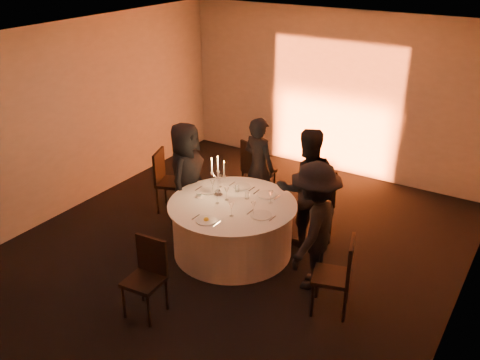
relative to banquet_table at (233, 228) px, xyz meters
The scene contains 33 objects.
floor 0.38m from the banquet_table, ahead, with size 7.00×7.00×0.00m, color black.
ceiling 2.62m from the banquet_table, ahead, with size 7.00×7.00×0.00m, color silver.
wall_back 3.67m from the banquet_table, 90.00° to the left, with size 7.00×7.00×0.00m, color beige.
wall_front 3.67m from the banquet_table, 90.00° to the right, with size 7.00×7.00×0.00m, color beige.
wall_left 3.20m from the banquet_table, behind, with size 7.00×7.00×0.00m, color beige.
wall_right 3.20m from the banquet_table, ahead, with size 7.00×7.00×0.00m, color beige.
uplighter_fixture 3.22m from the banquet_table, 90.00° to the left, with size 0.25×0.12×0.10m, color black.
banquet_table is the anchor object (origin of this frame).
chair_left 1.70m from the banquet_table, 161.93° to the left, with size 0.57×0.57×1.02m.
chair_back_left 1.77m from the banquet_table, 110.07° to the left, with size 0.57×0.57×1.03m.
chair_back_right 1.40m from the banquet_table, 54.94° to the left, with size 0.64×0.64×1.06m.
chair_right 1.86m from the banquet_table, 14.59° to the right, with size 0.54×0.54×1.00m.
chair_front 1.65m from the banquet_table, 94.85° to the right, with size 0.45×0.45×0.96m.
guest_left 1.14m from the banquet_table, 164.59° to the left, with size 0.82×0.53×1.68m, color black.
guest_back_left 1.32m from the banquet_table, 103.00° to the left, with size 0.59×0.39×1.63m, color black.
guest_back_right 1.19m from the banquet_table, 46.95° to the left, with size 0.86×0.67×1.77m, color black.
guest_right 1.38m from the banquet_table, ahead, with size 1.10×0.63×1.71m, color black.
plate_left 0.65m from the banquet_table, 165.19° to the left, with size 0.36×0.24×0.01m.
plate_back_left 0.67m from the banquet_table, 108.00° to the left, with size 0.36×0.26×0.01m.
plate_back_right 0.68m from the banquet_table, 59.96° to the left, with size 0.36×0.28×0.01m.
plate_right 0.65m from the banquet_table, 10.09° to the right, with size 0.36×0.29×0.01m.
plate_front 0.72m from the banquet_table, 92.30° to the right, with size 0.36×0.28×0.08m.
coffee_cup 0.66m from the banquet_table, behind, with size 0.11×0.11×0.07m.
candelabra 0.68m from the banquet_table, 161.05° to the left, with size 0.26×0.12×0.62m.
wine_glass_a 0.68m from the banquet_table, 17.66° to the right, with size 0.07×0.07×0.19m.
wine_glass_b 0.64m from the banquet_table, 59.21° to the right, with size 0.07×0.07×0.19m.
wine_glass_c 0.69m from the banquet_table, 161.82° to the left, with size 0.07×0.07×0.19m.
wine_glass_d 0.77m from the banquet_table, 141.52° to the left, with size 0.07×0.07×0.19m.
wine_glass_e 0.54m from the banquet_table, 158.65° to the left, with size 0.07×0.07×0.19m.
wine_glass_f 0.75m from the banquet_table, 32.56° to the left, with size 0.07×0.07×0.19m.
wine_glass_g 0.56m from the banquet_table, 148.84° to the right, with size 0.07×0.07×0.19m.
tumbler_a 0.58m from the banquet_table, 112.35° to the left, with size 0.07×0.07×0.09m, color silver.
tumbler_b 0.50m from the banquet_table, 67.94° to the left, with size 0.07×0.07×0.09m, color silver.
Camera 1 is at (3.56, -5.52, 4.18)m, focal length 40.00 mm.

